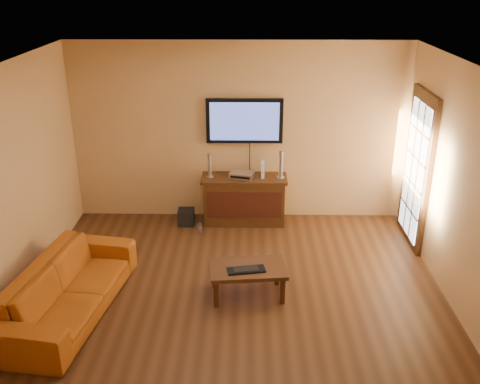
{
  "coord_description": "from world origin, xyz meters",
  "views": [
    {
      "loc": [
        0.13,
        -5.21,
        3.62
      ],
      "look_at": [
        0.04,
        0.8,
        1.1
      ],
      "focal_mm": 40.0,
      "sensor_mm": 36.0,
      "label": 1
    }
  ],
  "objects_px": {
    "speaker_left": "(210,166)",
    "bottle": "(200,229)",
    "media_console": "(244,199)",
    "coffee_table": "(248,271)",
    "speaker_right": "(281,166)",
    "keyboard": "(246,270)",
    "game_console": "(263,169)",
    "sofa": "(68,280)",
    "av_receiver": "(242,175)",
    "television": "(244,121)",
    "subwoofer": "(186,217)"
  },
  "relations": [
    {
      "from": "sofa",
      "to": "av_receiver",
      "type": "relative_size",
      "value": 6.06
    },
    {
      "from": "coffee_table",
      "to": "subwoofer",
      "type": "relative_size",
      "value": 3.91
    },
    {
      "from": "media_console",
      "to": "speaker_right",
      "type": "xyz_separation_m",
      "value": [
        0.54,
        -0.01,
        0.55
      ]
    },
    {
      "from": "speaker_left",
      "to": "keyboard",
      "type": "relative_size",
      "value": 0.8
    },
    {
      "from": "coffee_table",
      "to": "av_receiver",
      "type": "height_order",
      "value": "av_receiver"
    },
    {
      "from": "television",
      "to": "game_console",
      "type": "bearing_deg",
      "value": -32.61
    },
    {
      "from": "speaker_left",
      "to": "coffee_table",
      "type": "bearing_deg",
      "value": -74.06
    },
    {
      "from": "sofa",
      "to": "subwoofer",
      "type": "bearing_deg",
      "value": -16.47
    },
    {
      "from": "subwoofer",
      "to": "bottle",
      "type": "bearing_deg",
      "value": -54.98
    },
    {
      "from": "coffee_table",
      "to": "keyboard",
      "type": "xyz_separation_m",
      "value": [
        -0.02,
        -0.08,
        0.07
      ]
    },
    {
      "from": "sofa",
      "to": "keyboard",
      "type": "xyz_separation_m",
      "value": [
        1.99,
        0.28,
        -0.02
      ]
    },
    {
      "from": "bottle",
      "to": "coffee_table",
      "type": "bearing_deg",
      "value": -65.79
    },
    {
      "from": "coffee_table",
      "to": "keyboard",
      "type": "relative_size",
      "value": 2.03
    },
    {
      "from": "sofa",
      "to": "av_receiver",
      "type": "xyz_separation_m",
      "value": [
        1.91,
        2.38,
        0.36
      ]
    },
    {
      "from": "coffee_table",
      "to": "keyboard",
      "type": "bearing_deg",
      "value": -103.06
    },
    {
      "from": "bottle",
      "to": "television",
      "type": "bearing_deg",
      "value": 44.78
    },
    {
      "from": "television",
      "to": "sofa",
      "type": "height_order",
      "value": "television"
    },
    {
      "from": "speaker_right",
      "to": "subwoofer",
      "type": "height_order",
      "value": "speaker_right"
    },
    {
      "from": "keyboard",
      "to": "sofa",
      "type": "bearing_deg",
      "value": -171.87
    },
    {
      "from": "media_console",
      "to": "speaker_right",
      "type": "height_order",
      "value": "speaker_right"
    },
    {
      "from": "sofa",
      "to": "speaker_left",
      "type": "xyz_separation_m",
      "value": [
        1.43,
        2.38,
        0.49
      ]
    },
    {
      "from": "speaker_left",
      "to": "bottle",
      "type": "bearing_deg",
      "value": -107.0
    },
    {
      "from": "coffee_table",
      "to": "speaker_right",
      "type": "relative_size",
      "value": 2.3
    },
    {
      "from": "subwoofer",
      "to": "speaker_right",
      "type": "bearing_deg",
      "value": 3.42
    },
    {
      "from": "av_receiver",
      "to": "subwoofer",
      "type": "relative_size",
      "value": 1.45
    },
    {
      "from": "media_console",
      "to": "coffee_table",
      "type": "xyz_separation_m",
      "value": [
        0.06,
        -2.01,
        -0.05
      ]
    },
    {
      "from": "coffee_table",
      "to": "speaker_right",
      "type": "distance_m",
      "value": 2.15
    },
    {
      "from": "bottle",
      "to": "keyboard",
      "type": "height_order",
      "value": "keyboard"
    },
    {
      "from": "television",
      "to": "coffee_table",
      "type": "relative_size",
      "value": 1.21
    },
    {
      "from": "bottle",
      "to": "media_console",
      "type": "bearing_deg",
      "value": 34.14
    },
    {
      "from": "keyboard",
      "to": "game_console",
      "type": "bearing_deg",
      "value": 83.57
    },
    {
      "from": "keyboard",
      "to": "speaker_left",
      "type": "bearing_deg",
      "value": 104.85
    },
    {
      "from": "av_receiver",
      "to": "bottle",
      "type": "bearing_deg",
      "value": -129.37
    },
    {
      "from": "game_console",
      "to": "bottle",
      "type": "xyz_separation_m",
      "value": [
        -0.93,
        -0.46,
        -0.77
      ]
    },
    {
      "from": "speaker_right",
      "to": "keyboard",
      "type": "relative_size",
      "value": 0.88
    },
    {
      "from": "speaker_right",
      "to": "game_console",
      "type": "bearing_deg",
      "value": 173.12
    },
    {
      "from": "coffee_table",
      "to": "subwoofer",
      "type": "distance_m",
      "value": 2.14
    },
    {
      "from": "television",
      "to": "coffee_table",
      "type": "bearing_deg",
      "value": -88.45
    },
    {
      "from": "speaker_left",
      "to": "television",
      "type": "bearing_deg",
      "value": 21.85
    },
    {
      "from": "coffee_table",
      "to": "bottle",
      "type": "distance_m",
      "value": 1.74
    },
    {
      "from": "coffee_table",
      "to": "av_receiver",
      "type": "distance_m",
      "value": 2.07
    },
    {
      "from": "television",
      "to": "sofa",
      "type": "distance_m",
      "value": 3.43
    },
    {
      "from": "av_receiver",
      "to": "subwoofer",
      "type": "height_order",
      "value": "av_receiver"
    },
    {
      "from": "media_console",
      "to": "keyboard",
      "type": "xyz_separation_m",
      "value": [
        0.04,
        -2.1,
        0.02
      ]
    },
    {
      "from": "coffee_table",
      "to": "bottle",
      "type": "height_order",
      "value": "coffee_table"
    },
    {
      "from": "sofa",
      "to": "game_console",
      "type": "xyz_separation_m",
      "value": [
        2.23,
        2.4,
        0.44
      ]
    },
    {
      "from": "sofa",
      "to": "keyboard",
      "type": "relative_size",
      "value": 4.56
    },
    {
      "from": "media_console",
      "to": "game_console",
      "type": "bearing_deg",
      "value": 5.01
    },
    {
      "from": "media_console",
      "to": "sofa",
      "type": "height_order",
      "value": "sofa"
    },
    {
      "from": "speaker_left",
      "to": "subwoofer",
      "type": "bearing_deg",
      "value": -164.0
    }
  ]
}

